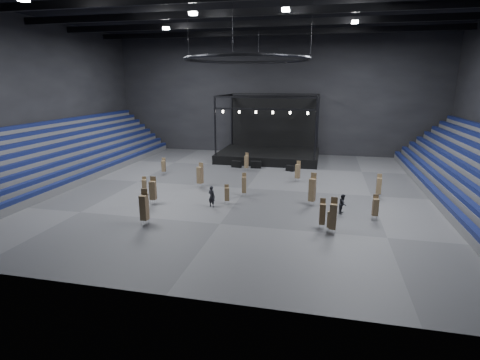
% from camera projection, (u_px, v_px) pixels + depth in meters
% --- Properties ---
extents(floor, '(50.00, 50.00, 0.00)m').
position_uv_depth(floor, '(247.00, 188.00, 39.45)').
color(floor, '#464648').
rests_on(floor, ground).
extents(ceiling, '(50.00, 42.00, 0.20)m').
position_uv_depth(ceiling, '(248.00, 3.00, 34.88)').
color(ceiling, black).
rests_on(ceiling, wall_back).
extents(wall_back, '(50.00, 0.20, 18.00)m').
position_uv_depth(wall_back, '(275.00, 95.00, 56.98)').
color(wall_back, black).
rests_on(wall_back, ground).
extents(wall_front, '(50.00, 0.20, 18.00)m').
position_uv_depth(wall_front, '(156.00, 123.00, 17.35)').
color(wall_front, black).
rests_on(wall_front, ground).
extents(wall_left, '(0.20, 42.00, 18.00)m').
position_uv_depth(wall_left, '(32.00, 99.00, 42.48)').
color(wall_left, black).
rests_on(wall_left, ground).
extents(bleachers_left, '(7.20, 40.00, 6.40)m').
position_uv_depth(bleachers_left, '(56.00, 162.00, 43.89)').
color(bleachers_left, '#515154').
rests_on(bleachers_left, floor).
extents(stage, '(14.00, 10.00, 9.20)m').
position_uv_depth(stage, '(269.00, 149.00, 54.40)').
color(stage, black).
rests_on(stage, floor).
extents(truss_ring, '(12.30, 12.30, 5.15)m').
position_uv_depth(truss_ring, '(247.00, 59.00, 36.15)').
color(truss_ring, black).
rests_on(truss_ring, ceiling).
extents(roof_girders, '(49.00, 30.35, 0.70)m').
position_uv_depth(roof_girders, '(248.00, 12.00, 35.09)').
color(roof_girders, black).
rests_on(roof_girders, ceiling).
extents(floodlights, '(28.60, 16.60, 0.25)m').
position_uv_depth(floodlights, '(238.00, 12.00, 31.46)').
color(floodlights, white).
rests_on(floodlights, roof_girders).
extents(flight_case_left, '(1.34, 0.78, 0.86)m').
position_uv_depth(flight_case_left, '(237.00, 164.00, 49.08)').
color(flight_case_left, black).
rests_on(flight_case_left, floor).
extents(flight_case_mid, '(1.41, 0.81, 0.90)m').
position_uv_depth(flight_case_mid, '(256.00, 165.00, 48.71)').
color(flight_case_mid, black).
rests_on(flight_case_mid, floor).
extents(flight_case_right, '(1.18, 0.86, 0.71)m').
position_uv_depth(flight_case_right, '(290.00, 168.00, 47.03)').
color(flight_case_right, black).
rests_on(flight_case_right, floor).
extents(chair_stack_0, '(0.60, 0.60, 2.57)m').
position_uv_depth(chair_stack_0, '(153.00, 190.00, 34.05)').
color(chair_stack_0, silver).
rests_on(chair_stack_0, floor).
extents(chair_stack_1, '(0.55, 0.55, 1.87)m').
position_uv_depth(chair_stack_1, '(144.00, 185.00, 36.84)').
color(chair_stack_1, silver).
rests_on(chair_stack_1, floor).
extents(chair_stack_2, '(0.46, 0.46, 2.38)m').
position_uv_depth(chair_stack_2, '(322.00, 213.00, 28.35)').
color(chair_stack_2, silver).
rests_on(chair_stack_2, floor).
extents(chair_stack_3, '(0.67, 0.67, 2.64)m').
position_uv_depth(chair_stack_3, '(200.00, 175.00, 39.51)').
color(chair_stack_3, silver).
rests_on(chair_stack_3, floor).
extents(chair_stack_4, '(0.49, 0.49, 2.32)m').
position_uv_depth(chair_stack_4, '(379.00, 185.00, 36.04)').
color(chair_stack_4, silver).
rests_on(chair_stack_4, floor).
extents(chair_stack_5, '(0.48, 0.48, 2.11)m').
position_uv_depth(chair_stack_5, '(375.00, 207.00, 30.20)').
color(chair_stack_5, silver).
rests_on(chair_stack_5, floor).
extents(chair_stack_6, '(0.50, 0.50, 2.28)m').
position_uv_depth(chair_stack_6, '(246.00, 161.00, 47.08)').
color(chair_stack_6, silver).
rests_on(chair_stack_6, floor).
extents(chair_stack_7, '(0.53, 0.53, 1.83)m').
position_uv_depth(chair_stack_7, '(227.00, 194.00, 34.14)').
color(chair_stack_7, silver).
rests_on(chair_stack_7, floor).
extents(chair_stack_8, '(0.53, 0.53, 2.91)m').
position_uv_depth(chair_stack_8, '(144.00, 207.00, 28.97)').
color(chair_stack_8, silver).
rests_on(chair_stack_8, floor).
extents(chair_stack_9, '(0.67, 0.67, 3.03)m').
position_uv_depth(chair_stack_9, '(312.00, 189.00, 33.57)').
color(chair_stack_9, silver).
rests_on(chair_stack_9, floor).
extents(chair_stack_10, '(0.55, 0.55, 2.79)m').
position_uv_depth(chair_stack_10, '(333.00, 216.00, 27.24)').
color(chair_stack_10, silver).
rests_on(chair_stack_10, floor).
extents(chair_stack_11, '(0.58, 0.58, 1.90)m').
position_uv_depth(chair_stack_11, '(331.00, 219.00, 27.73)').
color(chair_stack_11, silver).
rests_on(chair_stack_11, floor).
extents(chair_stack_12, '(0.59, 0.59, 2.34)m').
position_uv_depth(chair_stack_12, '(298.00, 171.00, 41.88)').
color(chair_stack_12, silver).
rests_on(chair_stack_12, floor).
extents(chair_stack_13, '(0.52, 0.52, 2.41)m').
position_uv_depth(chair_stack_13, '(146.00, 209.00, 29.36)').
color(chair_stack_13, silver).
rests_on(chair_stack_13, floor).
extents(chair_stack_14, '(0.51, 0.51, 2.03)m').
position_uv_depth(chair_stack_14, '(164.00, 166.00, 45.17)').
color(chair_stack_14, silver).
rests_on(chair_stack_14, floor).
extents(chair_stack_15, '(0.49, 0.49, 2.32)m').
position_uv_depth(chair_stack_15, '(244.00, 184.00, 36.51)').
color(chair_stack_15, silver).
rests_on(chair_stack_15, floor).
extents(man_center, '(0.83, 0.70, 1.93)m').
position_uv_depth(man_center, '(212.00, 196.00, 33.37)').
color(man_center, black).
rests_on(man_center, floor).
extents(crew_member, '(0.82, 0.95, 1.67)m').
position_uv_depth(crew_member, '(343.00, 204.00, 31.77)').
color(crew_member, black).
rests_on(crew_member, floor).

